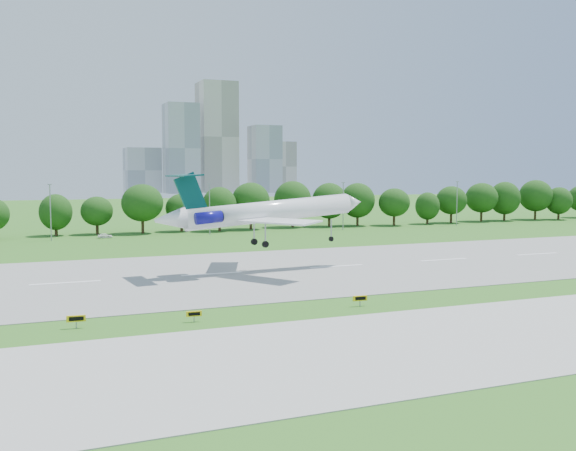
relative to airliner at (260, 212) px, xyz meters
name	(u,v)px	position (x,y,z in m)	size (l,w,h in m)	color
ground	(273,309)	(-7.32, -24.83, -8.94)	(600.00, 600.00, 0.00)	#2E6C1C
runway	(212,274)	(-7.32, 0.17, -8.90)	(400.00, 45.00, 0.08)	gray
taxiway	(351,351)	(-7.32, -42.83, -8.90)	(400.00, 23.00, 0.08)	#ADADA8
tree_line	(138,208)	(-7.32, 67.17, -2.75)	(288.40, 8.40, 10.40)	#382314
light_poles	(134,210)	(-9.82, 57.17, -2.60)	(175.90, 0.25, 12.19)	gray
skyline	(212,150)	(92.84, 365.78, 21.53)	(127.00, 52.00, 80.00)	#B2B2B7
airliner	(260,212)	(0.00, 0.00, 0.00)	(33.89, 24.51, 10.98)	white
taxi_sign_left	(76,319)	(-27.68, -26.09, -8.02)	(1.77, 0.37, 1.24)	gray
taxi_sign_centre	(194,314)	(-16.76, -27.72, -8.14)	(1.54, 0.32, 1.08)	gray
taxi_sign_right	(360,298)	(1.95, -27.27, -8.07)	(1.68, 0.34, 1.18)	gray
service_vehicle_b	(105,236)	(-15.99, 58.87, -8.40)	(1.26, 3.14, 1.07)	white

